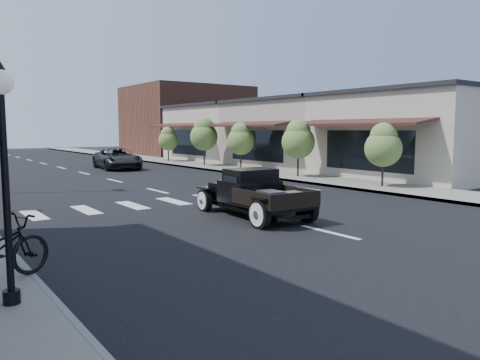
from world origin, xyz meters
TOP-DOWN VIEW (x-y plane):
  - ground at (0.00, 0.00)m, footprint 120.00×120.00m
  - road at (0.00, 15.00)m, footprint 14.00×80.00m
  - road_markings at (0.00, 10.00)m, footprint 12.00×60.00m
  - sidewalk_right at (8.50, 15.00)m, footprint 3.00×80.00m
  - storefront_near at (15.00, 4.00)m, footprint 10.00×9.00m
  - storefront_mid at (15.00, 13.00)m, footprint 10.00×9.00m
  - storefront_far at (15.00, 22.00)m, footprint 10.00×9.00m
  - far_building_right at (15.50, 32.00)m, footprint 11.00×10.00m
  - lamp_post_a at (-7.60, -4.00)m, footprint 0.36×0.36m
  - small_tree_a at (8.30, 1.74)m, footprint 1.62×1.62m
  - small_tree_b at (8.30, 7.17)m, footprint 1.76×1.76m
  - small_tree_c at (8.30, 12.39)m, footprint 1.70×1.70m
  - small_tree_d at (8.30, 16.77)m, footprint 1.92×1.92m
  - small_tree_e at (8.30, 22.20)m, footprint 1.56×1.56m
  - hotrod_pickup at (-0.25, -0.14)m, footprint 2.25×4.42m
  - second_car at (2.79, 18.83)m, footprint 2.83×5.23m

SIDE VIEW (x-z plane):
  - ground at x=0.00m, z-range 0.00..0.00m
  - road_markings at x=0.00m, z-range -0.03..0.03m
  - road at x=0.00m, z-range 0.00..0.02m
  - sidewalk_right at x=8.50m, z-range 0.00..0.15m
  - second_car at x=2.79m, z-range 0.00..1.39m
  - hotrod_pickup at x=-0.25m, z-range 0.00..1.49m
  - small_tree_e at x=8.30m, z-range 0.15..2.75m
  - small_tree_a at x=8.30m, z-range 0.15..2.84m
  - small_tree_c at x=8.30m, z-range 0.15..2.98m
  - small_tree_b at x=8.30m, z-range 0.15..3.09m
  - small_tree_d at x=8.30m, z-range 0.15..3.35m
  - lamp_post_a at x=-7.60m, z-range 0.15..3.59m
  - storefront_near at x=15.00m, z-range 0.00..4.50m
  - storefront_mid at x=15.00m, z-range 0.00..4.50m
  - storefront_far at x=15.00m, z-range 0.00..4.50m
  - far_building_right at x=15.50m, z-range 0.00..7.00m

